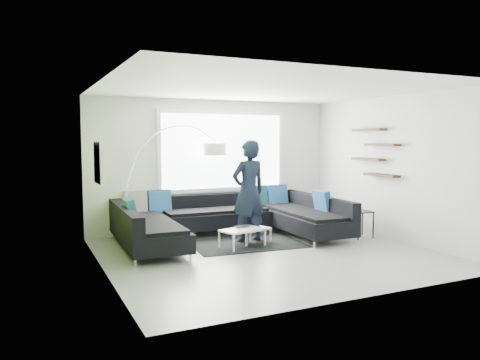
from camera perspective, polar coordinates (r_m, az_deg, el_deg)
name	(u,v)px	position (r m, az deg, el deg)	size (l,w,h in m)	color
ground	(269,253)	(8.18, 3.50, -8.89)	(5.50, 5.50, 0.00)	gray
room_shell	(265,148)	(8.14, 3.11, 3.92)	(5.54, 5.04, 2.82)	silver
sectional_sofa	(230,220)	(9.08, -1.23, -4.89)	(4.29, 2.74, 0.91)	black
rug	(246,243)	(8.90, 0.70, -7.70)	(2.05, 1.49, 0.01)	black
coffee_table	(248,236)	(8.73, 0.94, -6.86)	(1.02, 0.59, 0.33)	white
arc_lamp	(127,184)	(8.99, -13.59, -0.51)	(2.06, 0.50, 2.24)	silver
side_table	(360,224)	(9.65, 14.46, -5.26)	(0.39, 0.39, 0.54)	black
person	(249,191)	(8.90, 1.06, -1.38)	(0.76, 0.55, 1.94)	black
laptop	(244,227)	(8.67, 0.52, -5.73)	(0.37, 0.25, 0.03)	black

